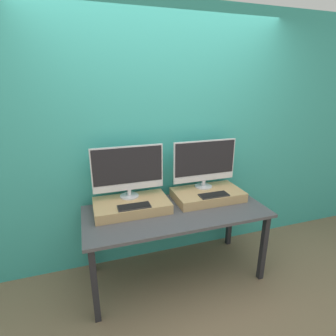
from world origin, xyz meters
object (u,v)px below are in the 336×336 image
at_px(keyboard_right, 214,195).
at_px(monitor_right, 205,162).
at_px(keyboard_left, 134,206).
at_px(monitor_left, 128,170).

bearing_deg(keyboard_right, monitor_right, 90.00).
relative_size(monitor_right, keyboard_right, 2.32).
bearing_deg(monitor_right, keyboard_left, -163.36).
bearing_deg(keyboard_left, monitor_right, 16.64).
height_order(monitor_left, keyboard_left, monitor_left).
xyz_separation_m(monitor_left, monitor_right, (0.79, 0.00, 0.00)).
bearing_deg(monitor_right, monitor_left, 180.00).
bearing_deg(monitor_left, keyboard_right, -16.64).
relative_size(keyboard_left, keyboard_right, 1.00).
relative_size(monitor_left, keyboard_left, 2.32).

